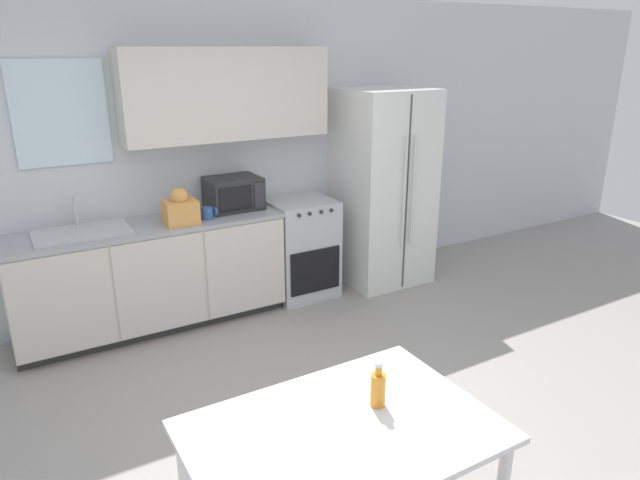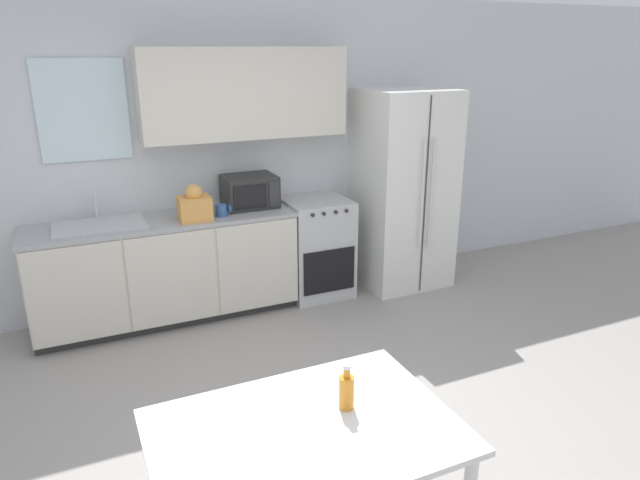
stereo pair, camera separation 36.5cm
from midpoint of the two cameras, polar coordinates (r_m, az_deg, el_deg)
The scene contains 11 objects.
ground_plane at distance 3.70m, azimuth 1.72°, elevation -19.08°, with size 12.00×12.00×0.00m, color gray.
wall_back at distance 5.13m, azimuth -8.91°, elevation 9.40°, with size 12.00×0.38×2.70m.
kitchen_counter at distance 5.00m, azimuth -13.04°, elevation -2.92°, with size 2.20×0.61×0.91m.
oven_range at distance 5.41m, azimuth 1.50°, elevation -0.70°, with size 0.59×0.62×0.93m.
refrigerator at distance 5.64m, azimuth 10.13°, elevation 4.99°, with size 0.82×0.80×1.90m.
kitchen_sink at distance 4.80m, azimuth -19.22°, elevation 1.43°, with size 0.70×0.45×0.26m.
microwave at distance 5.09m, azimuth -5.01°, elevation 4.86°, with size 0.46×0.38×0.28m.
coffee_mug at distance 4.85m, azimuth -7.65°, elevation 2.95°, with size 0.13×0.09×0.10m.
grocery_bag_0 at distance 4.75m, azimuth -10.33°, elevation 3.40°, with size 0.26×0.23×0.30m.
dining_table at distance 2.60m, azimuth 2.78°, elevation -20.06°, with size 1.29×0.88×0.73m.
drink_bottle at distance 2.63m, azimuth 6.78°, elevation -14.85°, with size 0.07×0.07×0.22m.
Camera 2 is at (-1.14, -2.70, 2.28)m, focal length 32.00 mm.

